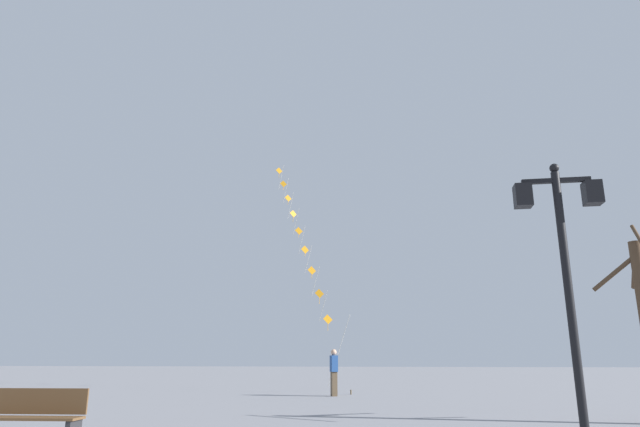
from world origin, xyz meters
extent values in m
plane|color=gray|center=(0.00, 20.00, 0.00)|extent=(160.00, 160.00, 0.00)
cylinder|color=black|center=(2.74, 9.24, 2.24)|extent=(0.14, 0.14, 4.49)
sphere|color=black|center=(2.74, 9.24, 4.57)|extent=(0.16, 0.16, 0.16)
cube|color=black|center=(2.74, 9.24, 4.34)|extent=(1.14, 0.08, 0.08)
cube|color=black|center=(2.17, 9.24, 4.09)|extent=(0.28, 0.28, 0.40)
cube|color=beige|center=(2.17, 9.24, 4.09)|extent=(0.19, 0.19, 0.30)
cube|color=black|center=(3.31, 9.24, 4.09)|extent=(0.28, 0.28, 0.40)
cube|color=beige|center=(3.31, 9.24, 4.09)|extent=(0.19, 0.19, 0.30)
cylinder|color=brown|center=(-2.19, 22.14, 0.09)|extent=(0.06, 0.06, 0.18)
cylinder|color=silver|center=(-2.82, 23.34, 1.63)|extent=(1.28, 2.43, 2.92)
cylinder|color=silver|center=(-3.72, 25.09, 3.73)|extent=(0.58, 1.10, 1.31)
cylinder|color=silver|center=(-4.28, 26.16, 5.03)|extent=(0.58, 1.10, 1.31)
cylinder|color=silver|center=(-4.84, 27.24, 6.32)|extent=(0.58, 1.10, 1.31)
cylinder|color=silver|center=(-5.40, 28.32, 7.62)|extent=(0.58, 1.10, 1.31)
cylinder|color=silver|center=(-5.96, 29.39, 8.91)|extent=(0.58, 1.10, 1.31)
cylinder|color=silver|center=(-6.52, 30.47, 10.21)|extent=(0.58, 1.10, 1.31)
cylinder|color=silver|center=(-7.08, 31.55, 11.50)|extent=(0.58, 1.10, 1.31)
cylinder|color=silver|center=(-7.64, 32.62, 12.80)|extent=(0.58, 1.10, 1.31)
cube|color=orange|center=(-3.45, 24.55, 3.08)|extent=(0.41, 0.19, 0.44)
cylinder|color=orange|center=(-3.45, 24.55, 2.75)|extent=(0.02, 0.02, 0.34)
cube|color=orange|center=(-4.00, 25.63, 4.38)|extent=(0.43, 0.12, 0.44)
cylinder|color=orange|center=(-4.00, 25.63, 4.05)|extent=(0.02, 0.02, 0.32)
cube|color=orange|center=(-4.56, 26.70, 5.68)|extent=(0.41, 0.19, 0.44)
cylinder|color=orange|center=(-4.56, 26.70, 5.39)|extent=(0.02, 0.03, 0.24)
cube|color=orange|center=(-5.12, 27.78, 6.97)|extent=(0.40, 0.21, 0.44)
cylinder|color=orange|center=(-5.12, 27.78, 6.69)|extent=(0.03, 0.03, 0.21)
cube|color=orange|center=(-5.68, 28.86, 8.27)|extent=(0.41, 0.18, 0.44)
cylinder|color=orange|center=(-5.68, 28.86, 7.99)|extent=(0.02, 0.03, 0.21)
cube|color=orange|center=(-6.24, 29.93, 9.56)|extent=(0.34, 0.29, 0.44)
cylinder|color=orange|center=(-6.24, 29.93, 9.22)|extent=(0.04, 0.04, 0.33)
cube|color=orange|center=(-6.80, 31.01, 10.86)|extent=(0.37, 0.25, 0.44)
cylinder|color=orange|center=(-6.80, 31.01, 10.57)|extent=(0.04, 0.05, 0.23)
cube|color=orange|center=(-7.36, 32.08, 12.15)|extent=(0.43, 0.13, 0.44)
cylinder|color=orange|center=(-7.36, 32.08, 11.87)|extent=(0.03, 0.05, 0.23)
cube|color=orange|center=(-7.92, 33.16, 13.45)|extent=(0.39, 0.22, 0.44)
cylinder|color=orange|center=(-7.92, 33.16, 13.12)|extent=(0.04, 0.06, 0.32)
cube|color=brown|center=(-2.72, 21.06, 0.45)|extent=(0.29, 0.35, 0.90)
cube|color=#264C8C|center=(-2.72, 21.06, 1.18)|extent=(0.36, 0.44, 0.60)
sphere|color=tan|center=(-2.72, 21.06, 1.60)|extent=(0.22, 0.22, 0.22)
cylinder|color=#264C8C|center=(-2.80, 21.27, 1.35)|extent=(0.22, 0.40, 0.50)
cylinder|color=#4C3826|center=(4.97, 13.42, 3.31)|extent=(0.96, 0.63, 0.82)
cylinder|color=#4C3826|center=(5.53, 13.71, 3.44)|extent=(0.37, 1.18, 0.85)
cube|color=brown|center=(-5.83, 8.06, 0.45)|extent=(1.63, 0.56, 0.04)
cube|color=brown|center=(-5.85, 8.27, 0.69)|extent=(1.60, 0.18, 0.40)
camera|label=1|loc=(0.10, -0.24, 1.36)|focal=30.61mm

